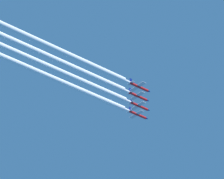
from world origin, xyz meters
name	(u,v)px	position (x,y,z in m)	size (l,w,h in m)	color
jet_lead	(138,115)	(-10.98, 9.11, 180.98)	(8.09, 11.79, 2.83)	red
jet_second_echelon	(140,106)	(-3.86, 3.86, 180.00)	(8.09, 11.79, 2.83)	red
jet_third_echelon	(139,96)	(3.35, -2.96, 178.71)	(8.09, 11.79, 2.83)	red
jet_fourth_echelon	(139,87)	(10.36, -8.51, 177.63)	(8.09, 11.79, 2.83)	red
smoke_trail_lead	(58,80)	(-10.98, -34.87, 180.95)	(2.24, 77.22, 2.24)	white
smoke_trail_second_echelon	(60,71)	(-3.86, -38.99, 179.97)	(2.24, 74.96, 2.24)	white
smoke_trail_third_echelon	(56,59)	(3.35, -46.08, 178.68)	(2.24, 75.49, 2.24)	white
smoke_trail_fourth_echelon	(54,48)	(10.36, -51.76, 177.60)	(2.24, 75.76, 2.24)	white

